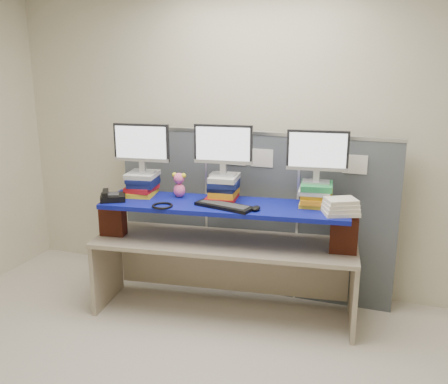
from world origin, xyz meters
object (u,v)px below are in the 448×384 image
at_px(monitor_right, 317,153).
at_px(keyboard, 224,206).
at_px(desk, 224,256).
at_px(monitor_center, 223,147).
at_px(desk_phone, 112,197).
at_px(blue_board, 224,206).
at_px(monitor_left, 142,145).

xyz_separation_m(monitor_right, keyboard, (-0.67, -0.31, -0.41)).
bearing_deg(desk, monitor_center, 105.28).
xyz_separation_m(monitor_center, desk_phone, (-0.87, -0.34, -0.42)).
height_order(blue_board, monitor_right, monitor_right).
relative_size(blue_board, monitor_center, 4.16).
xyz_separation_m(blue_board, monitor_left, (-0.75, 0.02, 0.46)).
xyz_separation_m(monitor_center, keyboard, (0.08, -0.21, -0.44)).
distance_m(desk, desk_phone, 1.07).
relative_size(blue_board, desk_phone, 7.56).
distance_m(desk, monitor_left, 1.17).
bearing_deg(keyboard, desk_phone, -159.24).
bearing_deg(monitor_center, monitor_right, 0.00).
bearing_deg(blue_board, monitor_center, 105.28).
bearing_deg(monitor_center, monitor_left, -180.00).
bearing_deg(blue_board, desk_phone, -173.86).
bearing_deg(blue_board, keyboard, -76.76).
xyz_separation_m(monitor_left, monitor_right, (1.47, 0.19, -0.01)).
bearing_deg(blue_board, desk, -93.83).
bearing_deg(monitor_right, monitor_center, -180.00).
height_order(monitor_center, monitor_right, monitor_center).
distance_m(monitor_left, monitor_center, 0.71).
distance_m(monitor_right, keyboard, 0.85).
xyz_separation_m(desk, blue_board, (-0.00, 0.00, 0.44)).
height_order(desk, desk_phone, desk_phone).
xyz_separation_m(monitor_left, monitor_center, (0.71, 0.09, 0.01)).
bearing_deg(monitor_right, blue_board, -170.82).
bearing_deg(monitor_left, desk_phone, -131.79).
height_order(blue_board, monitor_left, monitor_left).
distance_m(monitor_right, desk_phone, 1.73).
bearing_deg(desk, monitor_left, 170.96).
xyz_separation_m(monitor_center, monitor_right, (0.76, 0.10, -0.02)).
relative_size(monitor_left, desk_phone, 1.82).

